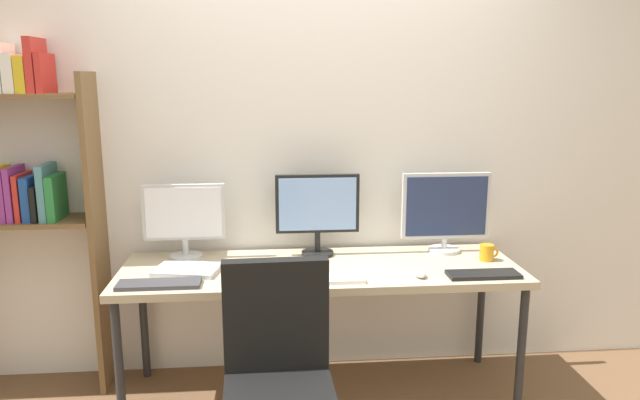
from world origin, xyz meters
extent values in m
cube|color=silver|center=(0.00, 1.02, 1.30)|extent=(4.50, 0.10, 2.60)
cube|color=tan|center=(0.00, 0.60, 0.72)|extent=(2.10, 0.68, 0.04)
cylinder|color=#262628|center=(-1.00, 0.31, 0.35)|extent=(0.04, 0.04, 0.70)
cylinder|color=#262628|center=(1.00, 0.31, 0.35)|extent=(0.04, 0.04, 0.70)
cylinder|color=#262628|center=(-1.00, 0.89, 0.35)|extent=(0.04, 0.04, 0.70)
cylinder|color=#262628|center=(1.00, 0.89, 0.35)|extent=(0.04, 0.04, 0.70)
cube|color=brown|center=(-1.20, 0.83, 0.88)|extent=(0.03, 0.28, 1.75)
cube|color=brown|center=(-1.60, 0.83, 0.96)|extent=(0.76, 0.28, 0.02)
cube|color=brown|center=(-1.60, 0.83, 1.63)|extent=(0.76, 0.28, 0.02)
cube|color=gold|center=(-1.69, 0.83, 1.12)|extent=(0.04, 0.22, 0.29)
cube|color=#8C338C|center=(-1.65, 0.83, 1.11)|extent=(0.03, 0.22, 0.27)
cube|color=#8C338C|center=(-1.61, 0.83, 1.12)|extent=(0.03, 0.22, 0.29)
cube|color=red|center=(-1.57, 0.84, 1.10)|extent=(0.03, 0.22, 0.25)
cube|color=#1E4799|center=(-1.53, 0.84, 1.09)|extent=(0.04, 0.22, 0.24)
cube|color=black|center=(-1.49, 0.83, 1.07)|extent=(0.03, 0.22, 0.19)
cube|color=teal|center=(-1.45, 0.83, 1.12)|extent=(0.04, 0.22, 0.30)
cube|color=#287F3D|center=(-1.40, 0.83, 1.10)|extent=(0.04, 0.22, 0.24)
cube|color=white|center=(-1.61, 0.84, 1.77)|extent=(0.05, 0.22, 0.25)
cube|color=white|center=(-1.55, 0.84, 1.74)|extent=(0.06, 0.22, 0.20)
cube|color=gold|center=(-1.49, 0.84, 1.73)|extent=(0.05, 0.22, 0.18)
cube|color=red|center=(-1.44, 0.84, 1.78)|extent=(0.04, 0.22, 0.28)
cube|color=red|center=(-1.40, 0.84, 1.74)|extent=(0.03, 0.22, 0.20)
cube|color=black|center=(-0.24, -0.24, 0.47)|extent=(0.46, 0.46, 0.08)
cube|color=black|center=(-0.25, -0.05, 0.75)|extent=(0.44, 0.09, 0.48)
cylinder|color=silver|center=(-0.73, 0.81, 0.75)|extent=(0.18, 0.18, 0.02)
cylinder|color=silver|center=(-0.73, 0.81, 0.80)|extent=(0.03, 0.03, 0.09)
cube|color=silver|center=(-0.73, 0.81, 1.00)|extent=(0.45, 0.03, 0.31)
cube|color=white|center=(-0.73, 0.80, 1.00)|extent=(0.41, 0.01, 0.28)
cylinder|color=black|center=(0.00, 0.81, 0.75)|extent=(0.18, 0.18, 0.02)
cylinder|color=black|center=(0.00, 0.81, 0.82)|extent=(0.03, 0.03, 0.11)
cube|color=black|center=(0.00, 0.81, 1.04)|extent=(0.47, 0.03, 0.33)
cube|color=#8CB2F2|center=(0.00, 0.80, 1.04)|extent=(0.43, 0.01, 0.30)
cylinder|color=silver|center=(0.73, 0.81, 0.75)|extent=(0.18, 0.18, 0.02)
cylinder|color=silver|center=(0.73, 0.81, 0.79)|extent=(0.03, 0.03, 0.06)
cube|color=silver|center=(0.73, 0.81, 1.01)|extent=(0.50, 0.03, 0.38)
cube|color=navy|center=(0.73, 0.80, 1.01)|extent=(0.46, 0.01, 0.34)
cube|color=#38383D|center=(-0.80, 0.37, 0.75)|extent=(0.40, 0.13, 0.02)
cube|color=silver|center=(0.00, 0.37, 0.75)|extent=(0.39, 0.13, 0.02)
cube|color=black|center=(0.80, 0.37, 0.75)|extent=(0.36, 0.13, 0.02)
ellipsoid|color=silver|center=(0.48, 0.39, 0.76)|extent=(0.06, 0.10, 0.03)
cube|color=silver|center=(-0.69, 0.57, 0.75)|extent=(0.36, 0.28, 0.02)
cylinder|color=orange|center=(0.91, 0.62, 0.79)|extent=(0.08, 0.08, 0.09)
torus|color=orange|center=(0.95, 0.62, 0.79)|extent=(0.06, 0.01, 0.06)
camera|label=1|loc=(-0.27, -2.36, 1.72)|focal=32.94mm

